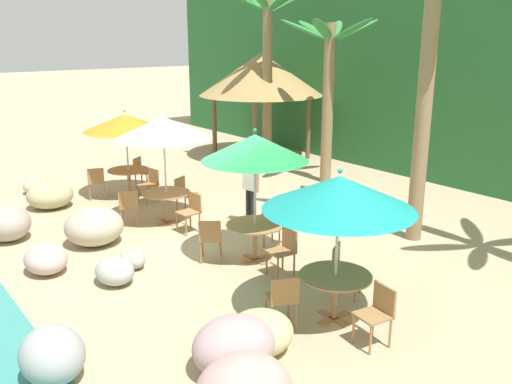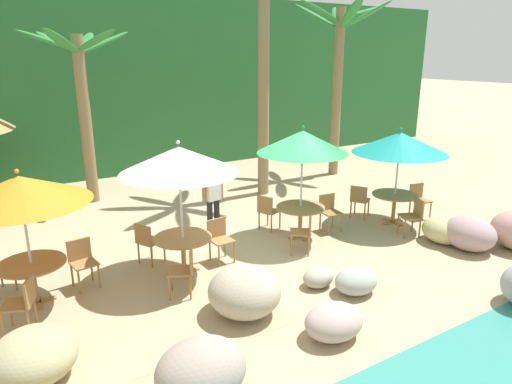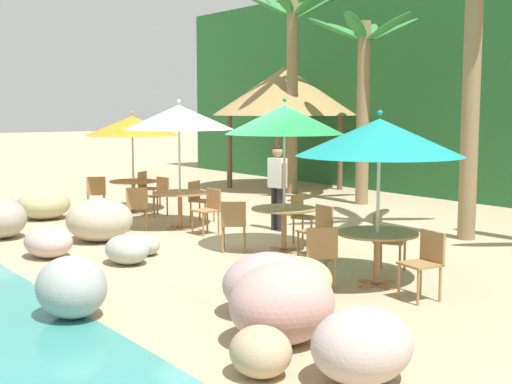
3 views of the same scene
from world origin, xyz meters
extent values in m
plane|color=tan|center=(0.00, 0.00, 0.00)|extent=(120.00, 120.00, 0.00)
cube|color=tan|center=(0.00, 0.00, 0.00)|extent=(18.00, 5.20, 0.01)
ellipsoid|color=tan|center=(3.55, -1.74, 0.29)|extent=(0.89, 0.98, 0.58)
ellipsoid|color=#A4A08C|center=(-0.13, -1.87, 0.17)|extent=(0.59, 0.47, 0.34)
ellipsoid|color=#9EA09D|center=(2.47, -4.17, 0.36)|extent=(0.93, 0.79, 0.72)
ellipsoid|color=#A59487|center=(-3.10, -3.32, 0.38)|extent=(1.14, 0.96, 0.75)
ellipsoid|color=tan|center=(-6.35, -1.80, 0.21)|extent=(0.64, 0.62, 0.42)
ellipsoid|color=#9FA89C|center=(0.30, -2.40, 0.23)|extent=(0.81, 0.65, 0.46)
ellipsoid|color=#C0A59D|center=(5.83, -2.87, 0.33)|extent=(0.83, 0.96, 0.67)
ellipsoid|color=#B1A68C|center=(-1.71, -1.96, 0.39)|extent=(1.17, 1.20, 0.79)
ellipsoid|color=#AE8F90|center=(3.68, -2.25, 0.36)|extent=(0.96, 1.13, 0.72)
ellipsoid|color=tan|center=(5.20, -3.51, 0.23)|extent=(0.60, 0.55, 0.47)
ellipsoid|color=tan|center=(4.60, -2.78, 0.42)|extent=(1.01, 1.14, 0.84)
ellipsoid|color=tan|center=(-4.79, -1.87, 0.33)|extent=(1.09, 1.13, 0.66)
ellipsoid|color=#BFA299|center=(-0.91, -3.21, 0.26)|extent=(0.93, 0.75, 0.51)
cylinder|color=silver|center=(-4.55, 0.16, 1.05)|extent=(0.04, 0.04, 2.10)
cone|color=orange|center=(-4.55, 0.16, 2.00)|extent=(2.17, 2.17, 0.44)
sphere|color=orange|center=(-4.55, 0.16, 2.30)|extent=(0.07, 0.07, 0.07)
cube|color=#A37547|center=(-4.55, 0.16, 0.01)|extent=(0.60, 0.12, 0.03)
cube|color=#A37547|center=(-4.55, 0.16, 0.01)|extent=(0.12, 0.60, 0.03)
cylinder|color=#A37547|center=(-4.55, 0.16, 0.37)|extent=(0.09, 0.09, 0.71)
cylinder|color=#A37547|center=(-4.55, 0.16, 0.72)|extent=(1.10, 1.10, 0.03)
cylinder|color=#9E7042|center=(-3.50, 0.13, 0.23)|extent=(0.04, 0.04, 0.45)
cylinder|color=#9E7042|center=(-3.86, 0.08, 0.23)|extent=(0.04, 0.04, 0.45)
cylinder|color=#9E7042|center=(-3.56, 0.49, 0.23)|extent=(0.04, 0.04, 0.45)
cylinder|color=#9E7042|center=(-3.91, 0.44, 0.23)|extent=(0.04, 0.04, 0.45)
cube|color=#9E7042|center=(-3.71, 0.29, 0.47)|extent=(0.48, 0.48, 0.03)
cube|color=#9E7042|center=(-3.74, 0.48, 0.66)|extent=(0.42, 0.10, 0.42)
cylinder|color=#9E7042|center=(-5.00, 1.10, 0.23)|extent=(0.04, 0.04, 0.45)
cylinder|color=#9E7042|center=(-4.79, 0.81, 0.23)|extent=(0.04, 0.04, 0.45)
cylinder|color=#9E7042|center=(-5.29, 0.89, 0.23)|extent=(0.04, 0.04, 0.45)
cylinder|color=#9E7042|center=(-5.08, 0.60, 0.23)|extent=(0.04, 0.04, 0.45)
cube|color=#9E7042|center=(-5.04, 0.85, 0.47)|extent=(0.59, 0.59, 0.03)
cube|color=#9E7042|center=(-5.21, 0.74, 0.66)|extent=(0.27, 0.36, 0.42)
cylinder|color=#9E7042|center=(-5.09, -0.73, 0.23)|extent=(0.04, 0.04, 0.45)
cylinder|color=#9E7042|center=(-4.96, -0.40, 0.23)|extent=(0.04, 0.04, 0.45)
cylinder|color=#9E7042|center=(-4.76, -0.86, 0.23)|extent=(0.04, 0.04, 0.45)
cylinder|color=#9E7042|center=(-4.63, -0.53, 0.23)|extent=(0.04, 0.04, 0.45)
cube|color=#9E7042|center=(-4.86, -0.63, 0.47)|extent=(0.55, 0.55, 0.03)
cube|color=#9E7042|center=(-4.68, -0.70, 0.66)|extent=(0.19, 0.40, 0.42)
cylinder|color=silver|center=(-1.98, -0.11, 1.16)|extent=(0.04, 0.04, 2.33)
cone|color=white|center=(-1.98, -0.11, 2.23)|extent=(2.16, 2.16, 0.48)
sphere|color=white|center=(-1.98, -0.11, 2.55)|extent=(0.07, 0.07, 0.07)
cube|color=#A37547|center=(-1.98, -0.11, 0.01)|extent=(0.60, 0.12, 0.03)
cube|color=#A37547|center=(-1.98, -0.11, 0.01)|extent=(0.12, 0.60, 0.03)
cylinder|color=#A37547|center=(-1.98, -0.11, 0.37)|extent=(0.09, 0.09, 0.71)
cylinder|color=#A37547|center=(-1.98, -0.11, 0.72)|extent=(1.10, 1.10, 0.03)
cylinder|color=#9E7042|center=(-0.94, -0.22, 0.23)|extent=(0.04, 0.04, 0.45)
cylinder|color=#9E7042|center=(-1.30, -0.24, 0.23)|extent=(0.04, 0.04, 0.45)
cylinder|color=#9E7042|center=(-0.96, 0.14, 0.23)|extent=(0.04, 0.04, 0.45)
cylinder|color=#9E7042|center=(-1.32, 0.11, 0.23)|extent=(0.04, 0.04, 0.45)
cube|color=#9E7042|center=(-1.13, -0.05, 0.47)|extent=(0.45, 0.45, 0.03)
cube|color=#9E7042|center=(-1.14, 0.15, 0.66)|extent=(0.42, 0.06, 0.42)
cylinder|color=#9E7042|center=(-2.27, 0.89, 0.23)|extent=(0.04, 0.04, 0.45)
cylinder|color=#9E7042|center=(-2.11, 0.57, 0.23)|extent=(0.04, 0.04, 0.45)
cylinder|color=#9E7042|center=(-2.59, 0.74, 0.23)|extent=(0.04, 0.04, 0.45)
cylinder|color=#9E7042|center=(-2.43, 0.42, 0.23)|extent=(0.04, 0.04, 0.45)
cube|color=#9E7042|center=(-2.35, 0.65, 0.47)|extent=(0.56, 0.56, 0.03)
cube|color=#9E7042|center=(-2.53, 0.57, 0.66)|extent=(0.22, 0.39, 0.42)
cylinder|color=#9E7042|center=(-2.60, -0.95, 0.23)|extent=(0.04, 0.04, 0.45)
cylinder|color=#9E7042|center=(-2.44, -0.63, 0.23)|extent=(0.04, 0.04, 0.45)
cylinder|color=#9E7042|center=(-2.28, -1.11, 0.23)|extent=(0.04, 0.04, 0.45)
cylinder|color=#9E7042|center=(-2.12, -0.79, 0.23)|extent=(0.04, 0.04, 0.45)
cube|color=#9E7042|center=(-2.36, -0.87, 0.47)|extent=(0.56, 0.56, 0.03)
cube|color=#9E7042|center=(-2.18, -0.96, 0.66)|extent=(0.22, 0.39, 0.42)
cylinder|color=silver|center=(0.99, 0.17, 1.16)|extent=(0.04, 0.04, 2.32)
cone|color=#238E47|center=(0.99, 0.17, 2.22)|extent=(1.99, 1.99, 0.49)
sphere|color=#238E47|center=(0.99, 0.17, 2.54)|extent=(0.07, 0.07, 0.07)
cube|color=#A37547|center=(0.99, 0.17, 0.01)|extent=(0.60, 0.12, 0.03)
cube|color=#A37547|center=(0.99, 0.17, 0.01)|extent=(0.12, 0.60, 0.03)
cylinder|color=#A37547|center=(0.99, 0.17, 0.37)|extent=(0.09, 0.09, 0.71)
cylinder|color=#A37547|center=(0.99, 0.17, 0.72)|extent=(1.10, 1.10, 0.03)
cylinder|color=#9E7042|center=(2.00, -0.10, 0.23)|extent=(0.04, 0.04, 0.45)
cylinder|color=#9E7042|center=(1.64, -0.07, 0.23)|extent=(0.04, 0.04, 0.45)
cylinder|color=#9E7042|center=(2.03, 0.25, 0.23)|extent=(0.04, 0.04, 0.45)
cylinder|color=#9E7042|center=(1.67, 0.28, 0.23)|extent=(0.04, 0.04, 0.45)
cube|color=#9E7042|center=(1.84, 0.09, 0.47)|extent=(0.46, 0.46, 0.03)
cube|color=#9E7042|center=(1.85, 0.29, 0.66)|extent=(0.42, 0.07, 0.42)
cylinder|color=#9E7042|center=(0.77, 1.19, 0.23)|extent=(0.04, 0.04, 0.45)
cylinder|color=#9E7042|center=(0.90, 0.86, 0.23)|extent=(0.04, 0.04, 0.45)
cylinder|color=#9E7042|center=(0.44, 1.05, 0.23)|extent=(0.04, 0.04, 0.45)
cylinder|color=#9E7042|center=(0.57, 0.72, 0.23)|extent=(0.04, 0.04, 0.45)
cube|color=#9E7042|center=(0.67, 0.95, 0.47)|extent=(0.55, 0.55, 0.03)
cube|color=#9E7042|center=(0.49, 0.88, 0.66)|extent=(0.19, 0.40, 0.42)
cylinder|color=#9E7042|center=(0.23, -0.55, 0.23)|extent=(0.04, 0.04, 0.45)
cylinder|color=#9E7042|center=(0.44, -0.26, 0.23)|extent=(0.04, 0.04, 0.45)
cylinder|color=#9E7042|center=(0.52, -0.76, 0.23)|extent=(0.04, 0.04, 0.45)
cylinder|color=#9E7042|center=(0.73, -0.48, 0.23)|extent=(0.04, 0.04, 0.45)
cube|color=#9E7042|center=(0.48, -0.51, 0.47)|extent=(0.59, 0.59, 0.03)
cube|color=#9E7042|center=(0.64, -0.63, 0.66)|extent=(0.28, 0.36, 0.42)
cylinder|color=silver|center=(3.54, -0.28, 1.06)|extent=(0.04, 0.04, 2.12)
cone|color=teal|center=(3.54, -0.28, 2.02)|extent=(2.24, 2.24, 0.50)
sphere|color=teal|center=(3.54, -0.28, 2.34)|extent=(0.07, 0.07, 0.07)
cube|color=#A37547|center=(3.54, -0.28, 0.01)|extent=(0.60, 0.12, 0.03)
cube|color=#A37547|center=(3.54, -0.28, 0.01)|extent=(0.12, 0.60, 0.03)
cylinder|color=#A37547|center=(3.54, -0.28, 0.37)|extent=(0.09, 0.09, 0.71)
cylinder|color=#A37547|center=(3.54, -0.28, 0.72)|extent=(1.10, 1.10, 0.03)
cylinder|color=#9E7042|center=(4.54, -0.60, 0.23)|extent=(0.04, 0.04, 0.45)
cylinder|color=#9E7042|center=(4.18, -0.55, 0.23)|extent=(0.04, 0.04, 0.45)
cylinder|color=#9E7042|center=(4.59, -0.24, 0.23)|extent=(0.04, 0.04, 0.45)
cylinder|color=#9E7042|center=(4.23, -0.19, 0.23)|extent=(0.04, 0.04, 0.45)
cube|color=#9E7042|center=(4.39, -0.39, 0.47)|extent=(0.47, 0.47, 0.03)
cube|color=#9E7042|center=(4.41, -0.20, 0.66)|extent=(0.42, 0.09, 0.42)
cylinder|color=#9E7042|center=(3.18, 0.70, 0.23)|extent=(0.04, 0.04, 0.45)
cylinder|color=#9E7042|center=(3.36, 0.39, 0.23)|extent=(0.04, 0.04, 0.45)
cylinder|color=#9E7042|center=(2.87, 0.52, 0.23)|extent=(0.04, 0.04, 0.45)
cylinder|color=#9E7042|center=(3.05, 0.21, 0.23)|extent=(0.04, 0.04, 0.45)
cube|color=#9E7042|center=(3.11, 0.46, 0.47)|extent=(0.57, 0.57, 0.03)
cube|color=#9E7042|center=(2.94, 0.36, 0.66)|extent=(0.24, 0.38, 0.42)
cylinder|color=#9E7042|center=(2.97, -1.15, 0.23)|extent=(0.04, 0.04, 0.45)
cylinder|color=#9E7042|center=(3.11, -0.82, 0.23)|extent=(0.04, 0.04, 0.45)
cylinder|color=#9E7042|center=(3.29, -1.29, 0.23)|extent=(0.04, 0.04, 0.45)
cylinder|color=#9E7042|center=(3.44, -0.96, 0.23)|extent=(0.04, 0.04, 0.45)
cube|color=#9E7042|center=(3.20, -1.05, 0.47)|extent=(0.55, 0.55, 0.03)
cube|color=#9E7042|center=(3.39, -1.13, 0.66)|extent=(0.20, 0.40, 0.42)
cylinder|color=olive|center=(-5.20, 5.45, 2.75)|extent=(0.32, 0.32, 5.50)
ellipsoid|color=#2D7A38|center=(-4.72, 6.12, 5.26)|extent=(1.17, 1.44, 0.89)
ellipsoid|color=#2D7A38|center=(-5.59, 6.18, 5.36)|extent=(1.07, 1.60, 0.56)
ellipsoid|color=#2D7A38|center=(-6.01, 5.60, 5.28)|extent=(1.58, 0.63, 0.82)
ellipsoid|color=#2D7A38|center=(-5.73, 4.82, 5.29)|extent=(1.27, 1.42, 0.79)
cylinder|color=olive|center=(-2.41, 5.44, 2.27)|extent=(0.32, 0.32, 4.53)
ellipsoid|color=#2D7A38|center=(-1.69, 5.50, 4.33)|extent=(1.40, 0.47, 0.67)
ellipsoid|color=#2D7A38|center=(-2.08, 6.08, 4.32)|extent=(0.95, 1.37, 0.71)
ellipsoid|color=#2D7A38|center=(-2.82, 6.04, 4.36)|extent=(1.09, 1.35, 0.62)
ellipsoid|color=#2D7A38|center=(-3.14, 5.48, 4.36)|extent=(1.42, 0.44, 0.60)
ellipsoid|color=#2D7A38|center=(-2.89, 4.89, 4.34)|extent=(1.18, 1.28, 0.66)
ellipsoid|color=#2D7A38|center=(-2.08, 4.80, 4.36)|extent=(0.97, 1.41, 0.59)
cylinder|color=olive|center=(2.14, 3.56, 3.25)|extent=(0.32, 0.32, 6.50)
cylinder|color=brown|center=(-7.40, 7.18, 1.10)|extent=(0.16, 0.16, 2.20)
cylinder|color=brown|center=(-5.05, 7.18, 1.10)|extent=(0.16, 0.16, 2.20)
cylinder|color=brown|center=(-7.40, 4.82, 1.10)|extent=(0.16, 0.16, 2.20)
cylinder|color=brown|center=(-5.05, 4.82, 1.10)|extent=(0.16, 0.16, 2.20)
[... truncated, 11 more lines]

